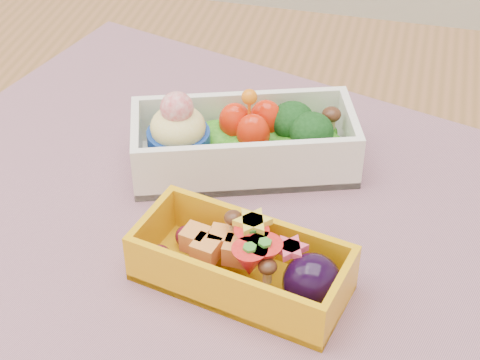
% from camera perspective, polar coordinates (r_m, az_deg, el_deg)
% --- Properties ---
extents(table, '(1.20, 0.80, 0.75)m').
position_cam_1_polar(table, '(0.65, -0.41, -11.84)').
color(table, brown).
rests_on(table, ground).
extents(placemat, '(0.66, 0.57, 0.00)m').
position_cam_1_polar(placemat, '(0.60, -0.81, -3.04)').
color(placemat, '#9B6B71').
rests_on(placemat, table).
extents(bento_white, '(0.20, 0.13, 0.07)m').
position_cam_1_polar(bento_white, '(0.64, 0.21, 2.83)').
color(bento_white, white).
rests_on(bento_white, placemat).
extents(bento_yellow, '(0.16, 0.09, 0.05)m').
position_cam_1_polar(bento_yellow, '(0.54, 0.41, -6.05)').
color(bento_yellow, '#E8A30B').
rests_on(bento_yellow, placemat).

